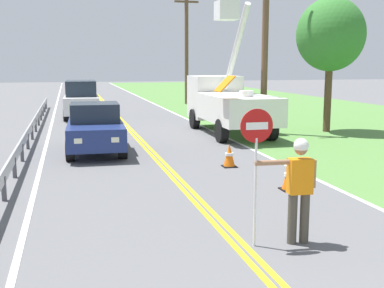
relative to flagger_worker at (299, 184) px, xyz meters
name	(u,v)px	position (x,y,z in m)	size (l,w,h in m)	color
grass_verge_right	(349,122)	(10.59, 15.28, -1.04)	(16.00, 110.00, 0.01)	#517F3D
centerline_yellow_left	(127,129)	(-1.10, 15.28, -1.04)	(0.11, 110.00, 0.01)	yellow
centerline_yellow_right	(131,129)	(-0.92, 15.28, -1.04)	(0.11, 110.00, 0.01)	yellow
edge_line_right	(203,127)	(2.59, 15.28, -1.04)	(0.12, 110.00, 0.01)	silver
edge_line_left	(50,132)	(-4.61, 15.28, -1.04)	(0.12, 110.00, 0.01)	silver
flagger_worker	(299,184)	(0.00, 0.00, 0.00)	(1.09, 0.27, 1.83)	#474238
stop_sign_paddle	(256,147)	(-0.77, 0.06, 0.66)	(0.56, 0.04, 2.33)	silver
utility_bucket_truck	(227,101)	(3.06, 13.06, 0.38)	(2.70, 6.82, 5.71)	white
oncoming_sedan_nearest	(95,129)	(-2.86, 9.55, -0.21)	(2.04, 4.17, 1.70)	navy
oncoming_suv_second	(81,99)	(-3.01, 20.62, 0.01)	(2.03, 4.66, 2.10)	silver
utility_pole_near	(265,29)	(4.59, 12.55, 3.46)	(1.80, 0.28, 8.64)	brown
utility_pole_mid	(187,47)	(4.97, 28.40, 3.20)	(1.80, 0.28, 8.12)	brown
traffic_cone_lead	(289,177)	(1.41, 3.27, -0.71)	(0.40, 0.40, 0.70)	orange
traffic_cone_mid	(229,156)	(0.86, 6.17, -0.71)	(0.40, 0.40, 0.70)	orange
guardrail_left_shoulder	(30,130)	(-5.21, 12.00, -0.53)	(0.10, 32.00, 0.71)	#9EA0A3
roadside_tree_verge	(331,35)	(7.55, 12.25, 3.22)	(3.00, 3.00, 5.90)	brown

